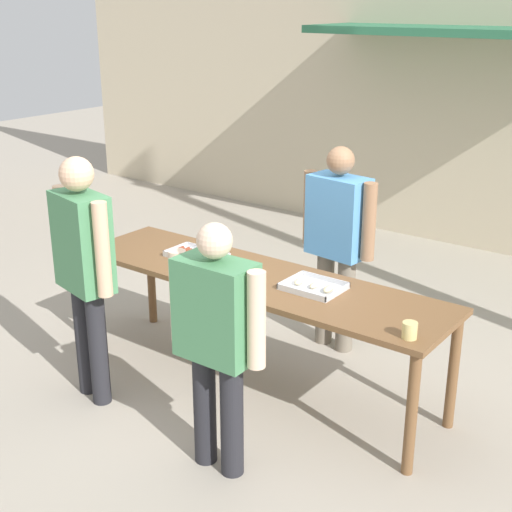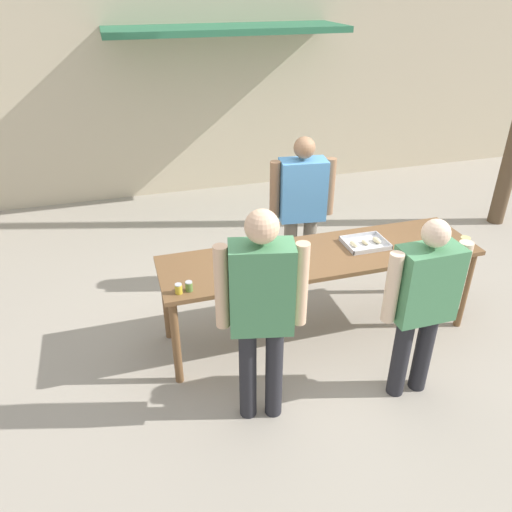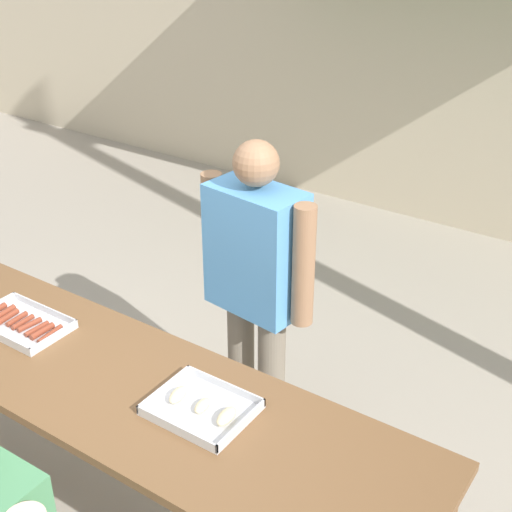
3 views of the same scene
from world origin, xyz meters
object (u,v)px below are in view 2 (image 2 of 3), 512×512
Objects in this scene: condiment_jar_ketchup at (189,286)px; person_customer_with_cup at (423,298)px; person_server_behind_table at (302,202)px; person_customer_holding_hotdog at (261,304)px; food_tray_buns at (366,243)px; condiment_jar_mustard at (179,289)px; food_tray_sausages at (256,260)px; beer_cup at (465,242)px.

person_customer_with_cup is at bearing -22.52° from condiment_jar_ketchup.
person_server_behind_table is 1.97m from person_customer_holding_hotdog.
condiment_jar_ketchup is 0.05× the size of person_customer_holding_hotdog.
food_tray_buns is 1.80m from condiment_jar_mustard.
person_customer_with_cup reaches higher than condiment_jar_mustard.
condiment_jar_ketchup is at bearing -154.75° from food_tray_sausages.
condiment_jar_mustard is at bearing -36.78° from person_customer_holding_hotdog.
food_tray_sausages is at bearing -180.00° from food_tray_buns.
person_customer_with_cup is (1.74, -0.67, 0.02)m from condiment_jar_mustard.
person_customer_holding_hotdog is (-1.27, -0.89, 0.17)m from food_tray_buns.
food_tray_buns is at bearing -132.61° from person_customer_holding_hotdog.
condiment_jar_mustard is 0.05× the size of person_customer_holding_hotdog.
person_customer_with_cup is (-0.88, -0.69, 0.01)m from beer_cup.
food_tray_buns is 0.23× the size of person_server_behind_table.
food_tray_buns is 0.89m from person_server_behind_table.
condiment_jar_mustard is 2.61m from beer_cup.
food_tray_buns is at bearing 9.95° from condiment_jar_mustard.
beer_cup is (0.84, -0.29, 0.03)m from food_tray_buns.
food_tray_sausages is 1.06m from food_tray_buns.
food_tray_sausages is 5.36× the size of condiment_jar_ketchup.
person_server_behind_table is (0.74, 0.83, 0.11)m from food_tray_sausages.
person_customer_with_cup is (-0.03, -0.98, 0.04)m from food_tray_buns.
person_customer_with_cup is (1.02, -0.98, 0.04)m from food_tray_sausages.
person_server_behind_table is at bearing 39.42° from condiment_jar_ketchup.
person_customer_with_cup is (0.28, -1.82, -0.06)m from person_server_behind_table.
condiment_jar_ketchup is at bearing -42.46° from person_customer_holding_hotdog.
person_server_behind_table reaches higher than condiment_jar_mustard.
beer_cup is at bearing 0.35° from condiment_jar_mustard.
beer_cup is 0.06× the size of person_customer_with_cup.
condiment_jar_ketchup reaches higher than food_tray_buns.
person_customer_holding_hotdog reaches higher than condiment_jar_ketchup.
person_server_behind_table is (-1.15, 1.13, 0.07)m from beer_cup.
person_customer_holding_hotdog reaches higher than food_tray_sausages.
person_customer_holding_hotdog is (-2.11, -0.59, 0.14)m from beer_cup.
person_server_behind_table is at bearing 48.25° from food_tray_sausages.
person_customer_with_cup reaches higher than food_tray_buns.
condiment_jar_ketchup is (-0.63, -0.30, 0.03)m from food_tray_sausages.
person_customer_holding_hotdog is (0.50, -0.58, 0.14)m from condiment_jar_mustard.
food_tray_buns is 0.22× the size of person_customer_holding_hotdog.
person_server_behind_table is 0.95× the size of person_customer_holding_hotdog.
food_tray_sausages is 0.28× the size of person_customer_with_cup.
food_tray_buns is at bearing 0.00° from food_tray_sausages.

